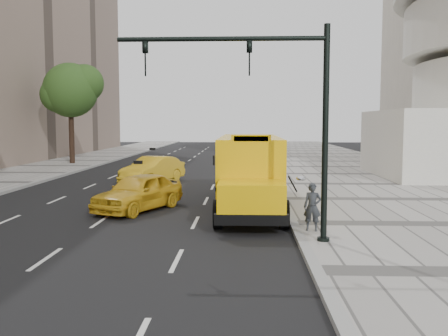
{
  "coord_description": "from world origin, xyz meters",
  "views": [
    {
      "loc": [
        4.26,
        -22.76,
        3.61
      ],
      "look_at": [
        3.5,
        -4.0,
        1.9
      ],
      "focal_mm": 40.0,
      "sensor_mm": 36.0,
      "label": 1
    }
  ],
  "objects_px": {
    "taxi_near": "(139,192)",
    "traffic_signal": "(277,106)",
    "taxi_far": "(153,170)",
    "pedestrian": "(312,207)",
    "tree_c": "(71,90)",
    "school_bus": "(250,165)"
  },
  "relations": [
    {
      "from": "taxi_near",
      "to": "traffic_signal",
      "type": "distance_m",
      "value": 8.37
    },
    {
      "from": "traffic_signal",
      "to": "taxi_far",
      "type": "bearing_deg",
      "value": 113.15
    },
    {
      "from": "taxi_near",
      "to": "pedestrian",
      "type": "height_order",
      "value": "pedestrian"
    },
    {
      "from": "tree_c",
      "to": "school_bus",
      "type": "distance_m",
      "value": 25.72
    },
    {
      "from": "taxi_near",
      "to": "pedestrian",
      "type": "distance_m",
      "value": 7.78
    },
    {
      "from": "school_bus",
      "to": "taxi_far",
      "type": "relative_size",
      "value": 2.4
    },
    {
      "from": "taxi_near",
      "to": "traffic_signal",
      "type": "relative_size",
      "value": 0.71
    },
    {
      "from": "school_bus",
      "to": "traffic_signal",
      "type": "relative_size",
      "value": 1.81
    },
    {
      "from": "taxi_far",
      "to": "pedestrian",
      "type": "distance_m",
      "value": 15.61
    },
    {
      "from": "taxi_far",
      "to": "traffic_signal",
      "type": "xyz_separation_m",
      "value": [
        6.4,
        -14.97,
        3.3
      ]
    },
    {
      "from": "pedestrian",
      "to": "school_bus",
      "type": "bearing_deg",
      "value": 120.76
    },
    {
      "from": "traffic_signal",
      "to": "tree_c",
      "type": "bearing_deg",
      "value": 119.49
    },
    {
      "from": "taxi_far",
      "to": "pedestrian",
      "type": "xyz_separation_m",
      "value": [
        7.66,
        -13.6,
        0.13
      ]
    },
    {
      "from": "pedestrian",
      "to": "traffic_signal",
      "type": "bearing_deg",
      "value": -120.64
    },
    {
      "from": "school_bus",
      "to": "traffic_signal",
      "type": "height_order",
      "value": "traffic_signal"
    },
    {
      "from": "school_bus",
      "to": "taxi_near",
      "type": "height_order",
      "value": "school_bus"
    },
    {
      "from": "school_bus",
      "to": "pedestrian",
      "type": "bearing_deg",
      "value": -71.36
    },
    {
      "from": "taxi_near",
      "to": "taxi_far",
      "type": "relative_size",
      "value": 0.95
    },
    {
      "from": "school_bus",
      "to": "taxi_near",
      "type": "relative_size",
      "value": 2.54
    },
    {
      "from": "taxi_far",
      "to": "pedestrian",
      "type": "bearing_deg",
      "value": -37.18
    },
    {
      "from": "school_bus",
      "to": "taxi_near",
      "type": "distance_m",
      "value": 4.92
    },
    {
      "from": "tree_c",
      "to": "school_bus",
      "type": "xyz_separation_m",
      "value": [
        14.91,
        -20.44,
        -4.62
      ]
    }
  ]
}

